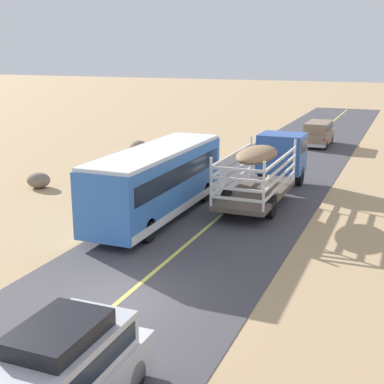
# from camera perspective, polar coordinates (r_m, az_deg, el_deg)

# --- Properties ---
(ground_plane) EXTENTS (240.00, 240.00, 0.00)m
(ground_plane) POSITION_cam_1_polar(r_m,az_deg,el_deg) (17.50, -7.33, -11.09)
(ground_plane) COLOR tan
(road_surface) EXTENTS (8.00, 120.00, 0.02)m
(road_surface) POSITION_cam_1_polar(r_m,az_deg,el_deg) (17.49, -7.33, -11.06)
(road_surface) COLOR #423F44
(road_surface) RESTS_ON ground
(road_centre_line) EXTENTS (0.16, 117.60, 0.00)m
(road_centre_line) POSITION_cam_1_polar(r_m,az_deg,el_deg) (17.49, -7.33, -11.03)
(road_centre_line) COLOR #D8CC4C
(road_centre_line) RESTS_ON road_surface
(suv_near) EXTENTS (1.90, 4.62, 2.29)m
(suv_near) POSITION_cam_1_polar(r_m,az_deg,el_deg) (12.01, -13.49, -18.18)
(suv_near) COLOR silver
(suv_near) RESTS_ON road_surface
(livestock_truck) EXTENTS (2.53, 9.70, 3.02)m
(livestock_truck) POSITION_cam_1_polar(r_m,az_deg,el_deg) (29.54, 8.45, 3.29)
(livestock_truck) COLOR #3359A5
(livestock_truck) RESTS_ON road_surface
(bus) EXTENTS (2.54, 10.00, 3.21)m
(bus) POSITION_cam_1_polar(r_m,az_deg,el_deg) (24.96, -3.64, 1.20)
(bus) COLOR #3872C6
(bus) RESTS_ON road_surface
(car_far) EXTENTS (1.90, 4.62, 1.93)m
(car_far) POSITION_cam_1_polar(r_m,az_deg,el_deg) (44.98, 13.10, 6.09)
(car_far) COLOR #8C7259
(car_far) RESTS_ON road_surface
(boulder_near_shoulder) EXTENTS (1.33, 1.23, 0.87)m
(boulder_near_shoulder) POSITION_cam_1_polar(r_m,az_deg,el_deg) (31.78, -15.78, 1.20)
(boulder_near_shoulder) COLOR #756656
(boulder_near_shoulder) RESTS_ON ground
(boulder_far_horizon) EXTENTS (1.44, 1.71, 1.43)m
(boulder_far_horizon) POSITION_cam_1_polar(r_m,az_deg,el_deg) (38.16, -5.63, 4.34)
(boulder_far_horizon) COLOR #84705B
(boulder_far_horizon) RESTS_ON ground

